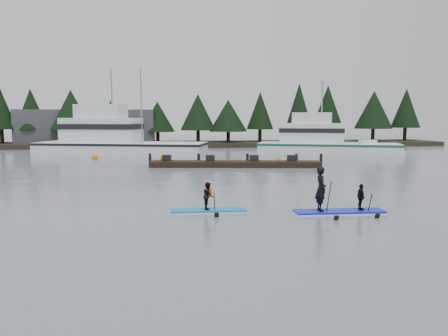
{
  "coord_description": "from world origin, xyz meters",
  "views": [
    {
      "loc": [
        -3.1,
        -18.13,
        3.9
      ],
      "look_at": [
        0.0,
        6.0,
        1.1
      ],
      "focal_mm": 35.0,
      "sensor_mm": 36.0,
      "label": 1
    }
  ],
  "objects": [
    {
      "name": "buoy_a",
      "position": [
        -10.02,
        24.45,
        0.0
      ],
      "size": [
        0.56,
        0.56,
        0.56
      ],
      "primitive_type": "sphere",
      "color": "orange",
      "rests_on": "ground"
    },
    {
      "name": "far_shore",
      "position": [
        0.0,
        42.0,
        0.3
      ],
      "size": [
        70.0,
        8.0,
        0.6
      ],
      "primitive_type": "cube",
      "color": "#2D281E",
      "rests_on": "ground"
    },
    {
      "name": "buoy_d",
      "position": [
        6.72,
        20.01,
        0.0
      ],
      "size": [
        0.49,
        0.49,
        0.49
      ],
      "primitive_type": "sphere",
      "color": "orange",
      "rests_on": "ground"
    },
    {
      "name": "ground",
      "position": [
        0.0,
        0.0,
        0.0
      ],
      "size": [
        160.0,
        160.0,
        0.0
      ],
      "primitive_type": "plane",
      "color": "slate",
      "rests_on": "ground"
    },
    {
      "name": "paddleboard_duo",
      "position": [
        3.61,
        -1.3,
        0.61
      ],
      "size": [
        3.73,
        1.19,
        2.46
      ],
      "rotation": [
        0.0,
        0.0,
        -0.03
      ],
      "color": "#131DB8",
      "rests_on": "ground"
    },
    {
      "name": "paddleboard_solo",
      "position": [
        -1.48,
        -0.35,
        0.37
      ],
      "size": [
        3.19,
        1.08,
        1.76
      ],
      "rotation": [
        0.0,
        0.0,
        -0.02
      ],
      "color": "#1479BC",
      "rests_on": "ground"
    },
    {
      "name": "buoy_b",
      "position": [
        -3.64,
        22.78,
        0.0
      ],
      "size": [
        0.5,
        0.5,
        0.5
      ],
      "primitive_type": "sphere",
      "color": "orange",
      "rests_on": "ground"
    },
    {
      "name": "floating_dock",
      "position": [
        2.23,
        16.2,
        0.23
      ],
      "size": [
        13.65,
        3.73,
        0.45
      ],
      "primitive_type": "cube",
      "rotation": [
        0.0,
        0.0,
        -0.14
      ],
      "color": "black",
      "rests_on": "ground"
    },
    {
      "name": "buoy_c",
      "position": [
        10.73,
        27.23,
        0.0
      ],
      "size": [
        0.5,
        0.5,
        0.5
      ],
      "primitive_type": "sphere",
      "color": "orange",
      "rests_on": "ground"
    },
    {
      "name": "fishing_boat_large",
      "position": [
        -8.58,
        29.36,
        0.77
      ],
      "size": [
        18.53,
        9.62,
        10.06
      ],
      "rotation": [
        0.0,
        0.0,
        -0.27
      ],
      "color": "white",
      "rests_on": "ground"
    },
    {
      "name": "skiff",
      "position": [
        18.69,
        25.51,
        0.34
      ],
      "size": [
        5.9,
        2.22,
        0.67
      ],
      "primitive_type": "cube",
      "rotation": [
        0.0,
        0.0,
        -0.09
      ],
      "color": "white",
      "rests_on": "ground"
    },
    {
      "name": "fishing_boat_medium",
      "position": [
        13.77,
        27.6,
        0.63
      ],
      "size": [
        15.48,
        9.0,
        8.82
      ],
      "rotation": [
        0.0,
        0.0,
        -0.34
      ],
      "color": "white",
      "rests_on": "ground"
    },
    {
      "name": "waterfront_building",
      "position": [
        -14.0,
        44.0,
        2.5
      ],
      "size": [
        18.0,
        6.0,
        5.0
      ],
      "primitive_type": "cube",
      "color": "#4C4C51",
      "rests_on": "ground"
    },
    {
      "name": "treeline",
      "position": [
        0.0,
        42.0,
        0.0
      ],
      "size": [
        60.0,
        4.0,
        8.0
      ],
      "primitive_type": null,
      "color": "black",
      "rests_on": "ground"
    }
  ]
}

